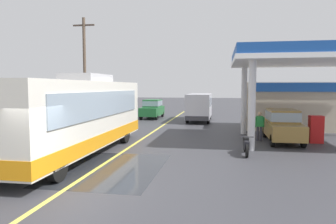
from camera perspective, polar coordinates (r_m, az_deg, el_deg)
name	(u,v)px	position (r m, az deg, el deg)	size (l,w,h in m)	color
ground	(170,121)	(28.65, 0.43, -1.56)	(120.00, 120.00, 0.00)	#38383D
lane_divider_stripe	(160,127)	(23.77, -1.52, -2.83)	(0.16, 50.00, 0.01)	#D8CC4C
wet_puddle_patch	(111,169)	(12.18, -10.32, -10.11)	(3.71, 5.31, 0.01)	#26282D
coach_bus_main	(78,117)	(14.62, -16.03, -0.92)	(2.60, 11.04, 3.69)	silver
gas_station_roadside	(299,94)	(22.99, 22.69, 3.12)	(9.10, 11.95, 5.10)	#194799
car_at_pump	(282,124)	(18.63, 20.11, -2.05)	(1.70, 4.20, 1.82)	olive
minibus_opposing_lane	(199,105)	(28.30, 5.74, 1.33)	(2.04, 6.13, 2.44)	#A5A5AD
motorcycle_parked_forecourt	(246,145)	(14.75, 14.01, -5.83)	(0.55, 1.80, 0.92)	black
pedestrian_near_pump	(259,125)	(18.61, 16.32, -2.21)	(0.55, 0.22, 1.66)	#33333F
car_trailing_behind_bus	(152,108)	(30.80, -2.87, 0.76)	(1.70, 4.20, 1.82)	#1E602D
utility_pole_roadside	(85,69)	(26.52, -14.93, 7.51)	(1.80, 0.24, 8.62)	brown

